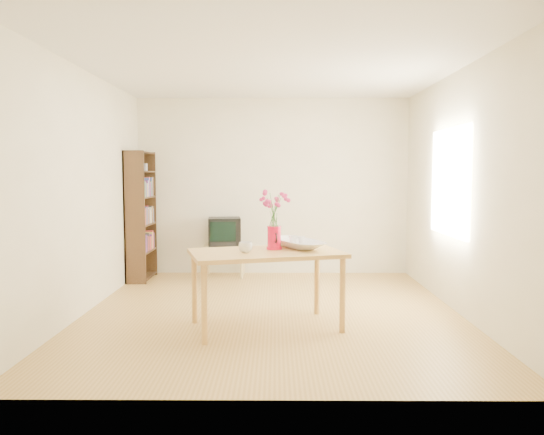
{
  "coord_description": "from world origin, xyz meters",
  "views": [
    {
      "loc": [
        0.04,
        -5.63,
        1.5
      ],
      "look_at": [
        0.0,
        0.3,
        1.0
      ],
      "focal_mm": 35.0,
      "sensor_mm": 36.0,
      "label": 1
    }
  ],
  "objects_px": {
    "table": "(266,259)",
    "bowl": "(297,224)",
    "pitcher": "(274,239)",
    "mug": "(246,247)",
    "television": "(225,231)"
  },
  "relations": [
    {
      "from": "table",
      "to": "television",
      "type": "distance_m",
      "value": 2.66
    },
    {
      "from": "mug",
      "to": "bowl",
      "type": "relative_size",
      "value": 0.26
    },
    {
      "from": "bowl",
      "to": "mug",
      "type": "bearing_deg",
      "value": -145.46
    },
    {
      "from": "table",
      "to": "mug",
      "type": "xyz_separation_m",
      "value": [
        -0.19,
        -0.1,
        0.13
      ]
    },
    {
      "from": "television",
      "to": "bowl",
      "type": "bearing_deg",
      "value": -74.16
    },
    {
      "from": "table",
      "to": "pitcher",
      "type": "xyz_separation_m",
      "value": [
        0.08,
        0.14,
        0.19
      ]
    },
    {
      "from": "mug",
      "to": "bowl",
      "type": "distance_m",
      "value": 0.63
    },
    {
      "from": "pitcher",
      "to": "bowl",
      "type": "xyz_separation_m",
      "value": [
        0.23,
        0.11,
        0.13
      ]
    },
    {
      "from": "table",
      "to": "television",
      "type": "xyz_separation_m",
      "value": [
        -0.65,
        2.58,
        -0.01
      ]
    },
    {
      "from": "bowl",
      "to": "television",
      "type": "relative_size",
      "value": 1.01
    },
    {
      "from": "pitcher",
      "to": "mug",
      "type": "distance_m",
      "value": 0.36
    },
    {
      "from": "pitcher",
      "to": "mug",
      "type": "bearing_deg",
      "value": -149.92
    },
    {
      "from": "pitcher",
      "to": "mug",
      "type": "relative_size",
      "value": 1.79
    },
    {
      "from": "table",
      "to": "bowl",
      "type": "xyz_separation_m",
      "value": [
        0.31,
        0.25,
        0.32
      ]
    },
    {
      "from": "table",
      "to": "bowl",
      "type": "height_order",
      "value": "bowl"
    }
  ]
}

